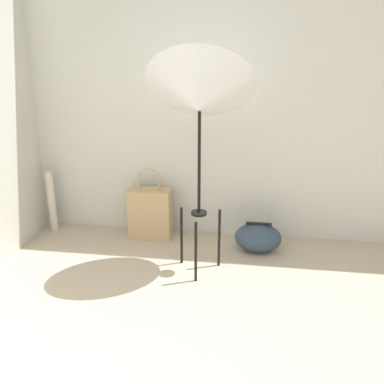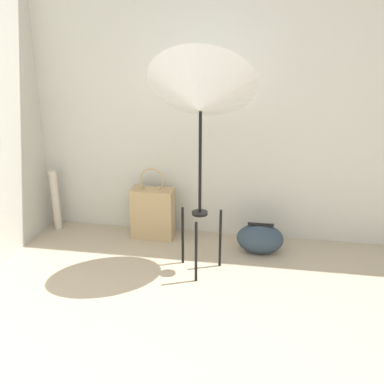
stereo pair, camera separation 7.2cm
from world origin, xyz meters
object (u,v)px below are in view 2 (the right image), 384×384
(tote_bag, at_px, (153,213))
(duffel_bag, at_px, (260,239))
(photo_umbrella, at_px, (201,98))
(paper_roll, at_px, (56,200))

(tote_bag, bearing_deg, duffel_bag, -8.94)
(photo_umbrella, bearing_deg, paper_roll, 159.21)
(duffel_bag, distance_m, paper_roll, 1.83)
(tote_bag, bearing_deg, paper_roll, 178.55)
(tote_bag, relative_size, duffel_bag, 1.66)
(photo_umbrella, xyz_separation_m, paper_roll, (-1.38, 0.52, -1.01))
(tote_bag, xyz_separation_m, paper_roll, (-0.89, 0.02, 0.05))
(paper_roll, bearing_deg, duffel_bag, -5.27)
(duffel_bag, bearing_deg, photo_umbrella, -140.88)
(tote_bag, distance_m, paper_roll, 0.90)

